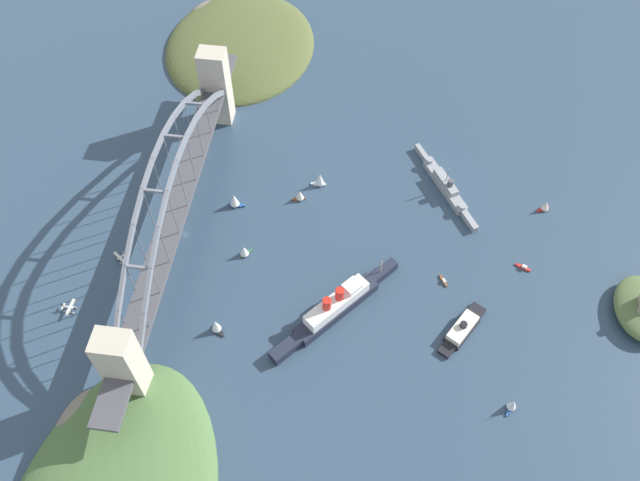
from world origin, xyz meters
The scene contains 17 objects.
ground_plane centered at (0.00, 0.00, 0.00)m, with size 1400.00×1400.00×0.00m, color #2D4256.
harbor_arch_bridge centered at (0.00, 0.00, 28.56)m, with size 256.41×17.01×64.70m.
headland_west_shore centered at (-173.30, -3.88, 0.00)m, with size 129.21×108.28×21.40m.
ocean_liner centered at (40.24, 93.99, 5.89)m, with size 71.56×62.62×20.15m.
naval_cruiser centered at (-54.56, 150.44, 3.18)m, with size 64.65×40.52×17.70m.
harbor_ferry_steamer centered at (42.71, 161.59, 2.52)m, with size 35.46×25.56×8.15m.
seaplane_taxiing_near_bridge centered at (22.79, -31.16, 1.97)m, with size 8.38×9.17×4.79m.
seaplane_second_in_formation centered at (58.07, -48.67, 2.08)m, with size 10.32×7.83×4.88m.
small_boat_0 centered at (-1.91, 195.76, 0.86)m, with size 4.81×8.78×2.45m.
small_boat_1 centered at (-24.65, 24.93, 5.15)m, with size 5.66×10.09×11.04m.
small_boat_2 centered at (82.44, 185.99, 4.45)m, with size 8.07×6.18×9.51m.
small_boat_3 centered at (-46.33, 210.07, 3.84)m, with size 6.09×7.96×8.34m.
small_boat_4 centered at (13.05, 151.23, 0.76)m, with size 7.82×5.07×2.09m.
small_boat_5 centered at (10.04, 37.80, 4.09)m, with size 7.89×7.51×8.73m.
small_boat_6 centered at (-34.63, 63.04, 4.02)m, with size 5.81×8.50×8.54m.
small_boat_7 centered at (59.53, 32.80, 5.06)m, with size 7.62×8.30×10.94m.
small_boat_8 centered at (-47.71, 73.57, 5.12)m, with size 5.28×9.32×11.08m.
Camera 1 is at (215.54, 108.88, 314.19)m, focal length 37.18 mm.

